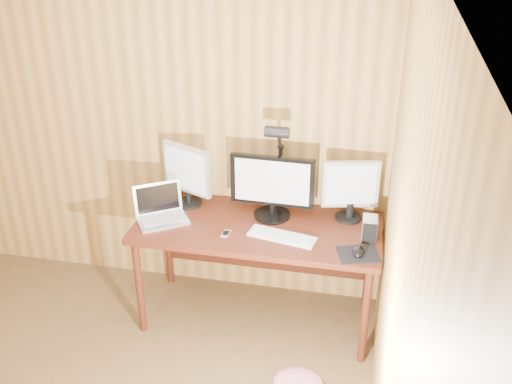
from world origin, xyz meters
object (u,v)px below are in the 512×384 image
(monitor_center, at_px, (272,186))
(phone, at_px, (226,234))
(monitor_left, at_px, (187,174))
(desk_lamp, at_px, (278,154))
(hard_drive, at_px, (370,229))
(laptop, at_px, (161,211))
(monitor_right, at_px, (350,189))
(speaker, at_px, (350,211))
(keyboard, at_px, (282,236))
(desk, at_px, (260,236))
(mouse, at_px, (358,251))

(monitor_center, relative_size, phone, 6.02)
(monitor_left, bearing_deg, desk_lamp, 26.29)
(hard_drive, height_order, desk_lamp, desk_lamp)
(laptop, distance_m, desk_lamp, 0.86)
(monitor_left, height_order, desk_lamp, desk_lamp)
(monitor_right, xyz_separation_m, speaker, (0.01, -0.00, -0.16))
(laptop, distance_m, keyboard, 0.83)
(monitor_left, height_order, monitor_right, monitor_left)
(desk, distance_m, speaker, 0.62)
(desk_lamp, bearing_deg, speaker, -7.96)
(keyboard, xyz_separation_m, speaker, (0.40, 0.32, 0.05))
(monitor_right, bearing_deg, laptop, 178.37)
(speaker, bearing_deg, mouse, -79.07)
(laptop, bearing_deg, monitor_center, -19.66)
(monitor_right, bearing_deg, desk_lamp, 164.94)
(keyboard, relative_size, desk_lamp, 0.66)
(desk, bearing_deg, hard_drive, -7.48)
(monitor_right, xyz_separation_m, keyboard, (-0.39, -0.33, -0.21))
(phone, bearing_deg, hard_drive, 12.63)
(monitor_left, distance_m, hard_drive, 1.27)
(phone, bearing_deg, speaker, 29.54)
(keyboard, bearing_deg, desk_lamp, 115.98)
(phone, bearing_deg, monitor_right, 29.94)
(monitor_center, distance_m, laptop, 0.76)
(mouse, bearing_deg, desk, 152.44)
(hard_drive, bearing_deg, desk_lamp, 157.04)
(desk, xyz_separation_m, monitor_left, (-0.53, 0.12, 0.36))
(monitor_right, xyz_separation_m, phone, (-0.75, -0.36, -0.22))
(desk_lamp, bearing_deg, monitor_left, 177.56)
(monitor_center, bearing_deg, desk_lamp, 76.20)
(monitor_center, relative_size, desk_lamp, 0.82)
(monitor_center, bearing_deg, keyboard, -65.47)
(laptop, bearing_deg, hard_drive, -32.89)
(hard_drive, bearing_deg, keyboard, -171.08)
(monitor_center, relative_size, speaker, 4.52)
(desk, relative_size, phone, 17.24)
(laptop, xyz_separation_m, phone, (0.47, -0.11, -0.05))
(laptop, bearing_deg, phone, -47.03)
(desk, bearing_deg, speaker, 12.72)
(laptop, height_order, phone, laptop)
(keyboard, bearing_deg, desk, 144.93)
(monitor_left, relative_size, desk_lamp, 0.64)
(laptop, relative_size, keyboard, 0.90)
(monitor_right, xyz_separation_m, hard_drive, (0.14, -0.23, -0.15))
(desk_lamp, bearing_deg, desk, -127.11)
(monitor_center, distance_m, speaker, 0.54)
(monitor_left, relative_size, monitor_right, 1.04)
(monitor_right, distance_m, hard_drive, 0.31)
(monitor_center, relative_size, monitor_right, 1.34)
(monitor_right, distance_m, laptop, 1.25)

